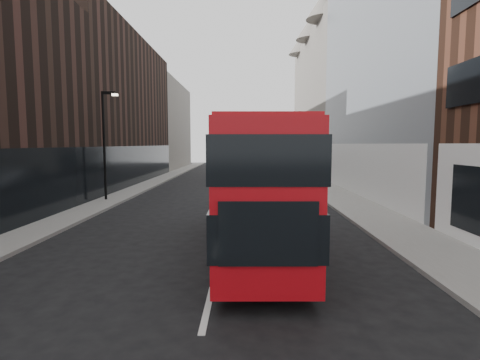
{
  "coord_description": "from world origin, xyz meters",
  "views": [
    {
      "loc": [
        0.86,
        -6.3,
        3.78
      ],
      "look_at": [
        0.69,
        6.98,
        2.5
      ],
      "focal_mm": 28.0,
      "sensor_mm": 36.0,
      "label": 1
    }
  ],
  "objects_px": {
    "street_lamp": "(105,138)",
    "grey_bus": "(264,157)",
    "car_c": "(265,175)",
    "car_b": "(243,180)",
    "red_bus": "(256,181)",
    "car_a": "(242,196)"
  },
  "relations": [
    {
      "from": "red_bus",
      "to": "car_b",
      "type": "distance_m",
      "value": 18.19
    },
    {
      "from": "street_lamp",
      "to": "car_b",
      "type": "bearing_deg",
      "value": 38.19
    },
    {
      "from": "street_lamp",
      "to": "car_a",
      "type": "relative_size",
      "value": 1.67
    },
    {
      "from": "street_lamp",
      "to": "grey_bus",
      "type": "bearing_deg",
      "value": 66.79
    },
    {
      "from": "street_lamp",
      "to": "grey_bus",
      "type": "height_order",
      "value": "street_lamp"
    },
    {
      "from": "street_lamp",
      "to": "car_c",
      "type": "distance_m",
      "value": 16.84
    },
    {
      "from": "grey_bus",
      "to": "car_c",
      "type": "distance_m",
      "value": 15.05
    },
    {
      "from": "car_b",
      "to": "red_bus",
      "type": "bearing_deg",
      "value": -80.81
    },
    {
      "from": "red_bus",
      "to": "car_a",
      "type": "xyz_separation_m",
      "value": [
        -0.56,
        8.7,
        -1.77
      ]
    },
    {
      "from": "car_a",
      "to": "red_bus",
      "type": "bearing_deg",
      "value": -90.95
    },
    {
      "from": "car_a",
      "to": "car_b",
      "type": "height_order",
      "value": "car_b"
    },
    {
      "from": "car_a",
      "to": "car_c",
      "type": "bearing_deg",
      "value": 77.14
    },
    {
      "from": "grey_bus",
      "to": "car_c",
      "type": "height_order",
      "value": "grey_bus"
    },
    {
      "from": "street_lamp",
      "to": "red_bus",
      "type": "relative_size",
      "value": 0.63
    },
    {
      "from": "car_b",
      "to": "street_lamp",
      "type": "bearing_deg",
      "value": -134.3
    },
    {
      "from": "street_lamp",
      "to": "car_c",
      "type": "bearing_deg",
      "value": 47.99
    },
    {
      "from": "red_bus",
      "to": "car_c",
      "type": "relative_size",
      "value": 2.27
    },
    {
      "from": "car_c",
      "to": "grey_bus",
      "type": "bearing_deg",
      "value": 86.61
    },
    {
      "from": "grey_bus",
      "to": "red_bus",
      "type": "bearing_deg",
      "value": -90.69
    },
    {
      "from": "car_b",
      "to": "car_c",
      "type": "height_order",
      "value": "car_b"
    },
    {
      "from": "red_bus",
      "to": "car_b",
      "type": "bearing_deg",
      "value": 90.82
    },
    {
      "from": "car_b",
      "to": "car_c",
      "type": "distance_m",
      "value": 5.59
    }
  ]
}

